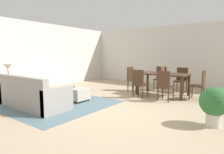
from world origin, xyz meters
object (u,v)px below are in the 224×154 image
at_px(dining_chair_near_right, 165,84).
at_px(vase_centerpiece, 163,70).
at_px(dining_table, 163,76).
at_px(dining_chair_head_west, 132,78).
at_px(side_table, 9,85).
at_px(dining_chair_far_right, 181,78).
at_px(dining_chair_near_left, 139,82).
at_px(book_on_ottoman, 70,87).
at_px(table_lamp, 8,68).
at_px(ottoman_table, 73,93).
at_px(dining_chair_far_left, 161,77).
at_px(potted_plant, 214,103).
at_px(couch, 32,96).
at_px(dining_chair_head_east, 200,83).

relative_size(dining_chair_near_right, vase_centerpiece, 4.27).
xyz_separation_m(dining_table, dining_chair_head_west, (-1.22, 0.01, -0.15)).
xyz_separation_m(side_table, dining_chair_far_right, (3.94, 4.32, 0.06)).
height_order(dining_chair_near_left, book_on_ottoman, dining_chair_near_left).
distance_m(table_lamp, dining_chair_near_right, 4.79).
relative_size(ottoman_table, dining_chair_near_left, 1.06).
bearing_deg(dining_chair_far_left, potted_plant, -52.56).
height_order(side_table, table_lamp, table_lamp).
distance_m(couch, dining_chair_head_east, 4.91).
height_order(dining_chair_near_left, vase_centerpiece, vase_centerpiece).
distance_m(side_table, dining_chair_far_right, 5.85).
bearing_deg(dining_table, potted_plant, -48.91).
relative_size(couch, table_lamp, 4.05).
height_order(table_lamp, dining_chair_far_left, table_lamp).
bearing_deg(dining_chair_far_right, vase_centerpiece, -116.49).
distance_m(dining_chair_head_west, potted_plant, 3.84).
bearing_deg(dining_chair_head_west, vase_centerpiece, 1.17).
xyz_separation_m(table_lamp, dining_chair_head_west, (2.36, 3.49, -0.48)).
distance_m(book_on_ottoman, potted_plant, 3.95).
xyz_separation_m(dining_chair_near_right, book_on_ottoman, (-2.41, -1.57, -0.11)).
bearing_deg(dining_chair_head_west, ottoman_table, -106.81).
bearing_deg(side_table, dining_chair_near_left, 39.90).
height_order(dining_table, dining_chair_head_east, dining_chair_head_east).
distance_m(side_table, vase_centerpiece, 5.00).
bearing_deg(dining_chair_head_west, couch, -105.63).
bearing_deg(book_on_ottoman, potted_plant, 2.67).
xyz_separation_m(dining_chair_far_left, dining_chair_head_east, (1.63, -0.86, 0.00)).
xyz_separation_m(dining_table, dining_chair_near_right, (0.38, -0.82, -0.15)).
bearing_deg(dining_chair_head_west, dining_chair_head_east, 0.03).
relative_size(dining_chair_far_right, potted_plant, 1.17).
relative_size(table_lamp, vase_centerpiece, 2.44).
bearing_deg(dining_chair_far_left, dining_chair_head_east, -27.85).
relative_size(couch, dining_chair_head_east, 2.31).
xyz_separation_m(side_table, vase_centerpiece, (3.54, 3.51, 0.41)).
distance_m(side_table, dining_chair_far_left, 5.36).
bearing_deg(couch, dining_chair_head_west, 74.37).
height_order(couch, dining_chair_near_left, dining_chair_near_left).
distance_m(side_table, table_lamp, 0.54).
height_order(vase_centerpiece, book_on_ottoman, vase_centerpiece).
distance_m(dining_chair_near_right, dining_chair_far_right, 1.66).
relative_size(dining_chair_far_left, dining_chair_far_right, 1.00).
relative_size(ottoman_table, side_table, 1.65).
xyz_separation_m(couch, dining_chair_far_right, (2.58, 4.37, 0.23)).
height_order(side_table, dining_chair_near_right, dining_chair_near_right).
bearing_deg(table_lamp, dining_chair_far_left, 54.22).
distance_m(dining_chair_head_west, vase_centerpiece, 1.24).
bearing_deg(dining_chair_near_right, potted_plant, -42.04).
bearing_deg(dining_chair_far_right, dining_chair_far_left, 178.02).
bearing_deg(side_table, table_lamp, -165.96).
bearing_deg(dining_chair_head_west, dining_chair_far_left, 47.86).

